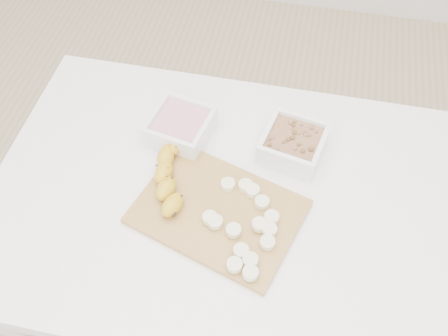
% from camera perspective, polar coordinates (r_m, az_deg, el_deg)
% --- Properties ---
extents(ground, '(3.50, 3.50, 0.00)m').
position_cam_1_polar(ground, '(1.74, -0.21, -16.63)').
color(ground, '#C6AD89').
rests_on(ground, ground).
extents(table, '(1.00, 0.70, 0.75)m').
position_cam_1_polar(table, '(1.15, -0.31, -5.76)').
color(table, white).
rests_on(table, ground).
extents(bowl_yogurt, '(0.15, 0.15, 0.06)m').
position_cam_1_polar(bowl_yogurt, '(1.15, -4.98, 4.71)').
color(bowl_yogurt, white).
rests_on(bowl_yogurt, table).
extents(bowl_granola, '(0.15, 0.15, 0.06)m').
position_cam_1_polar(bowl_granola, '(1.12, 7.90, 2.73)').
color(bowl_granola, white).
rests_on(bowl_granola, table).
extents(cutting_board, '(0.38, 0.32, 0.01)m').
position_cam_1_polar(cutting_board, '(1.04, -0.68, -5.03)').
color(cutting_board, tan).
rests_on(cutting_board, table).
extents(banana, '(0.06, 0.21, 0.04)m').
position_cam_1_polar(banana, '(1.06, -6.21, -0.78)').
color(banana, gold).
rests_on(banana, cutting_board).
extents(banana_slices, '(0.15, 0.23, 0.02)m').
position_cam_1_polar(banana_slices, '(1.00, 2.53, -6.57)').
color(banana_slices, '#F3EABC').
rests_on(banana_slices, cutting_board).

